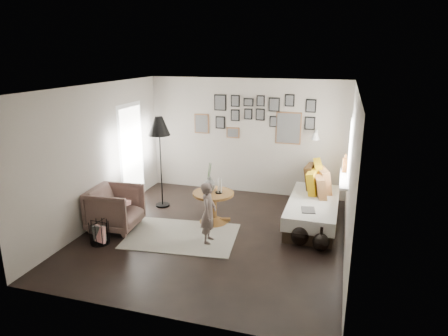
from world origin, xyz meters
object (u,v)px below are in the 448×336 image
(floor_lamp, at_px, (159,129))
(magazine_basket, at_px, (99,233))
(daybed, at_px, (314,205))
(demijohn_large, at_px, (300,235))
(pedestal_table, at_px, (213,209))
(demijohn_small, at_px, (321,242))
(child, at_px, (209,213))
(vase, at_px, (210,183))
(armchair, at_px, (115,208))

(floor_lamp, distance_m, magazine_basket, 2.40)
(magazine_basket, bearing_deg, daybed, 30.14)
(magazine_basket, height_order, demijohn_large, demijohn_large)
(demijohn_large, bearing_deg, pedestal_table, 164.44)
(magazine_basket, xyz_separation_m, demijohn_small, (3.63, 0.78, -0.03))
(pedestal_table, height_order, child, child)
(daybed, bearing_deg, child, -138.77)
(daybed, bearing_deg, demijohn_small, -79.02)
(pedestal_table, xyz_separation_m, child, (0.17, -0.79, 0.25))
(pedestal_table, distance_m, demijohn_large, 1.75)
(demijohn_small, height_order, child, child)
(demijohn_large, bearing_deg, daybed, 83.05)
(pedestal_table, distance_m, vase, 0.51)
(armchair, relative_size, magazine_basket, 2.21)
(armchair, distance_m, demijohn_large, 3.35)
(floor_lamp, xyz_separation_m, child, (1.48, -1.31, -1.11))
(demijohn_small, bearing_deg, armchair, -177.52)
(daybed, distance_m, demijohn_large, 1.10)
(armchair, bearing_deg, floor_lamp, -19.48)
(magazine_basket, relative_size, demijohn_small, 0.93)
(daybed, distance_m, floor_lamp, 3.39)
(floor_lamp, relative_size, magazine_basket, 4.86)
(vase, distance_m, daybed, 2.04)
(vase, xyz_separation_m, demijohn_small, (2.11, -0.61, -0.62))
(pedestal_table, height_order, demijohn_large, pedestal_table)
(pedestal_table, bearing_deg, demijohn_small, -16.15)
(floor_lamp, height_order, demijohn_small, floor_lamp)
(vase, bearing_deg, floor_lamp, 157.92)
(demijohn_large, bearing_deg, floor_lamp, 161.74)
(magazine_basket, relative_size, child, 0.37)
(armchair, bearing_deg, demijohn_large, -89.65)
(armchair, bearing_deg, demijohn_small, -91.97)
(child, bearing_deg, vase, 12.19)
(floor_lamp, height_order, demijohn_large, floor_lamp)
(vase, xyz_separation_m, child, (0.25, -0.81, -0.25))
(demijohn_large, bearing_deg, vase, 164.51)
(floor_lamp, relative_size, child, 1.78)
(pedestal_table, xyz_separation_m, demijohn_large, (1.68, -0.47, -0.10))
(pedestal_table, distance_m, daybed, 1.92)
(pedestal_table, distance_m, magazine_basket, 2.10)
(demijohn_small, bearing_deg, floor_lamp, 161.67)
(vase, bearing_deg, armchair, -153.89)
(child, bearing_deg, floor_lamp, 43.34)
(armchair, height_order, demijohn_large, armchair)
(armchair, bearing_deg, magazine_basket, -179.48)
(daybed, distance_m, child, 2.17)
(daybed, relative_size, child, 2.01)
(daybed, xyz_separation_m, magazine_basket, (-3.41, -1.98, -0.13))
(armchair, relative_size, demijohn_small, 2.05)
(daybed, relative_size, magazine_basket, 5.47)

